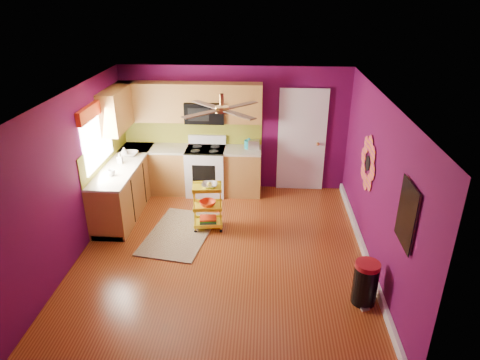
{
  "coord_description": "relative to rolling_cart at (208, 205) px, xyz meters",
  "views": [
    {
      "loc": [
        0.62,
        -5.67,
        3.88
      ],
      "look_at": [
        0.24,
        0.4,
        1.1
      ],
      "focal_mm": 32.0,
      "sensor_mm": 36.0,
      "label": 1
    }
  ],
  "objects": [
    {
      "name": "counter_dish",
      "position": [
        -1.59,
        0.99,
        0.52
      ],
      "size": [
        0.28,
        0.28,
        0.07
      ],
      "primitive_type": "imported",
      "color": "white",
      "rests_on": "lower_cabinets"
    },
    {
      "name": "shag_rug",
      "position": [
        -0.48,
        -0.23,
        -0.44
      ],
      "size": [
        1.22,
        1.73,
        0.02
      ],
      "primitive_type": "cube",
      "rotation": [
        0.0,
        0.0,
        -0.16
      ],
      "color": "#332011",
      "rests_on": "ground"
    },
    {
      "name": "counter_cup",
      "position": [
        -1.63,
        0.05,
        0.53
      ],
      "size": [
        0.13,
        0.13,
        0.1
      ],
      "primitive_type": "imported",
      "color": "white",
      "rests_on": "lower_cabinets"
    },
    {
      "name": "toaster",
      "position": [
        0.73,
        1.49,
        0.57
      ],
      "size": [
        0.22,
        0.15,
        0.18
      ],
      "primitive_type": "cube",
      "color": "beige",
      "rests_on": "lower_cabinets"
    },
    {
      "name": "electric_range",
      "position": [
        -0.22,
        1.43,
        0.03
      ],
      "size": [
        0.76,
        0.66,
        1.13
      ],
      "color": "white",
      "rests_on": "ground"
    },
    {
      "name": "ground",
      "position": [
        0.33,
        -0.74,
        -0.46
      ],
      "size": [
        5.0,
        5.0,
        0.0
      ],
      "primitive_type": "plane",
      "color": "maroon",
      "rests_on": "ground"
    },
    {
      "name": "soap_bottle_a",
      "position": [
        -1.66,
        0.58,
        0.58
      ],
      "size": [
        0.09,
        0.09,
        0.2
      ],
      "primitive_type": "imported",
      "color": "#EA3F72",
      "rests_on": "lower_cabinets"
    },
    {
      "name": "lower_cabinets",
      "position": [
        -1.02,
        1.07,
        -0.02
      ],
      "size": [
        2.81,
        2.31,
        0.94
      ],
      "color": "#8F5D27",
      "rests_on": "ground"
    },
    {
      "name": "teal_kettle",
      "position": [
        0.63,
        1.53,
        0.57
      ],
      "size": [
        0.18,
        0.18,
        0.21
      ],
      "color": "teal",
      "rests_on": "lower_cabinets"
    },
    {
      "name": "left_window",
      "position": [
        -1.89,
        0.31,
        1.28
      ],
      "size": [
        0.08,
        1.35,
        1.08
      ],
      "color": "white",
      "rests_on": "ground"
    },
    {
      "name": "trash_can",
      "position": [
        2.31,
        -1.77,
        -0.15
      ],
      "size": [
        0.42,
        0.42,
        0.62
      ],
      "color": "black",
      "rests_on": "ground"
    },
    {
      "name": "ceiling_fan",
      "position": [
        0.33,
        -0.54,
        1.83
      ],
      "size": [
        1.01,
        1.01,
        0.26
      ],
      "color": "#BF8C3F",
      "rests_on": "ground"
    },
    {
      "name": "upper_cabinetry",
      "position": [
        -0.92,
        1.43,
        1.34
      ],
      "size": [
        2.8,
        2.3,
        1.26
      ],
      "color": "#8F5D27",
      "rests_on": "ground"
    },
    {
      "name": "rolling_cart",
      "position": [
        0.0,
        0.0,
        0.0
      ],
      "size": [
        0.53,
        0.41,
        0.89
      ],
      "color": "yellow",
      "rests_on": "ground"
    },
    {
      "name": "right_wall_art",
      "position": [
        2.55,
        -1.08,
        0.99
      ],
      "size": [
        0.04,
        2.74,
        1.04
      ],
      "color": "black",
      "rests_on": "ground"
    },
    {
      "name": "room_envelope",
      "position": [
        0.35,
        -0.74,
        1.18
      ],
      "size": [
        4.54,
        5.04,
        2.52
      ],
      "color": "#55093E",
      "rests_on": "ground"
    },
    {
      "name": "panel_door",
      "position": [
        1.68,
        1.73,
        0.57
      ],
      "size": [
        0.95,
        0.11,
        2.15
      ],
      "color": "white",
      "rests_on": "ground"
    },
    {
      "name": "soap_bottle_b",
      "position": [
        -1.69,
        0.95,
        0.57
      ],
      "size": [
        0.14,
        0.14,
        0.18
      ],
      "primitive_type": "imported",
      "color": "white",
      "rests_on": "lower_cabinets"
    }
  ]
}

